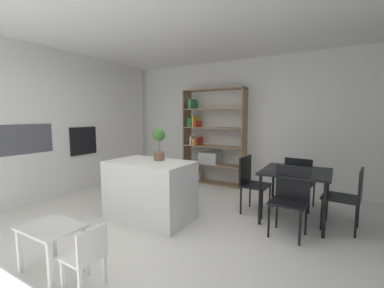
{
  "coord_description": "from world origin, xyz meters",
  "views": [
    {
      "loc": [
        2.08,
        -2.65,
        1.55
      ],
      "look_at": [
        0.31,
        0.39,
        1.17
      ],
      "focal_mm": 23.58,
      "sensor_mm": 36.0,
      "label": 1
    }
  ],
  "objects": [
    {
      "name": "ground_plane",
      "position": [
        0.0,
        0.0,
        0.0
      ],
      "size": [
        9.02,
        9.02,
        0.0
      ],
      "primitive_type": "plane",
      "color": "silver"
    },
    {
      "name": "ceiling_slab",
      "position": [
        0.0,
        0.0,
        2.84
      ],
      "size": [
        6.56,
        5.83,
        0.06
      ],
      "color": "white",
      "rests_on": "ground_plane"
    },
    {
      "name": "back_partition",
      "position": [
        0.0,
        2.88,
        1.41
      ],
      "size": [
        6.56,
        0.06,
        2.81
      ],
      "primitive_type": "cube",
      "color": "white",
      "rests_on": "ground_plane"
    },
    {
      "name": "tall_cabinet_run_left",
      "position": [
        -2.88,
        0.0,
        1.41
      ],
      "size": [
        0.68,
        5.25,
        2.81
      ],
      "primitive_type": "cube",
      "color": "white",
      "rests_on": "ground_plane"
    },
    {
      "name": "cabinet_niche_splashback",
      "position": [
        -2.54,
        -0.39,
        1.17
      ],
      "size": [
        0.01,
        0.94,
        0.51
      ],
      "color": "#4C4C56",
      "rests_on": "ground_plane"
    },
    {
      "name": "built_in_oven",
      "position": [
        -2.52,
        0.73,
        1.05
      ],
      "size": [
        0.06,
        0.6,
        0.57
      ],
      "color": "black",
      "rests_on": "ground_plane"
    },
    {
      "name": "kitchen_island",
      "position": [
        -0.35,
        0.25,
        0.44
      ],
      "size": [
        1.26,
        0.77,
        0.88
      ],
      "primitive_type": "cube",
      "color": "white",
      "rests_on": "ground_plane"
    },
    {
      "name": "potted_plant_on_island",
      "position": [
        -0.28,
        0.4,
        1.17
      ],
      "size": [
        0.19,
        0.19,
        0.49
      ],
      "color": "brown",
      "rests_on": "kitchen_island"
    },
    {
      "name": "open_bookshelf",
      "position": [
        -0.51,
        2.59,
        0.96
      ],
      "size": [
        1.46,
        0.38,
        2.17
      ],
      "color": "#997551",
      "rests_on": "ground_plane"
    },
    {
      "name": "child_table",
      "position": [
        -0.33,
        -1.3,
        0.39
      ],
      "size": [
        0.6,
        0.42,
        0.48
      ],
      "color": "silver",
      "rests_on": "ground_plane"
    },
    {
      "name": "child_chair_right",
      "position": [
        0.22,
        -1.3,
        0.33
      ],
      "size": [
        0.31,
        0.31,
        0.6
      ],
      "rotation": [
        0.0,
        0.0,
        -1.6
      ],
      "color": "white",
      "rests_on": "ground_plane"
    },
    {
      "name": "dining_table",
      "position": [
        1.57,
        1.27,
        0.68
      ],
      "size": [
        0.94,
        0.94,
        0.76
      ],
      "color": "black",
      "rests_on": "ground_plane"
    },
    {
      "name": "dining_chair_window_side",
      "position": [
        2.26,
        1.26,
        0.52
      ],
      "size": [
        0.5,
        0.49,
        0.86
      ],
      "rotation": [
        0.0,
        0.0,
        -1.69
      ],
      "color": "black",
      "rests_on": "ground_plane"
    },
    {
      "name": "dining_chair_island_side",
      "position": [
        0.89,
        1.28,
        0.54
      ],
      "size": [
        0.43,
        0.48,
        0.91
      ],
      "rotation": [
        0.0,
        0.0,
        1.51
      ],
      "color": "black",
      "rests_on": "ground_plane"
    },
    {
      "name": "dining_chair_far",
      "position": [
        1.56,
        1.77,
        0.52
      ],
      "size": [
        0.47,
        0.48,
        0.88
      ],
      "rotation": [
        0.0,
        0.0,
        3.04
      ],
      "color": "black",
      "rests_on": "ground_plane"
    },
    {
      "name": "dining_chair_near",
      "position": [
        1.58,
        0.77,
        0.54
      ],
      "size": [
        0.47,
        0.44,
        0.9
      ],
      "rotation": [
        0.0,
        0.0,
        -0.09
      ],
      "color": "black",
      "rests_on": "ground_plane"
    }
  ]
}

